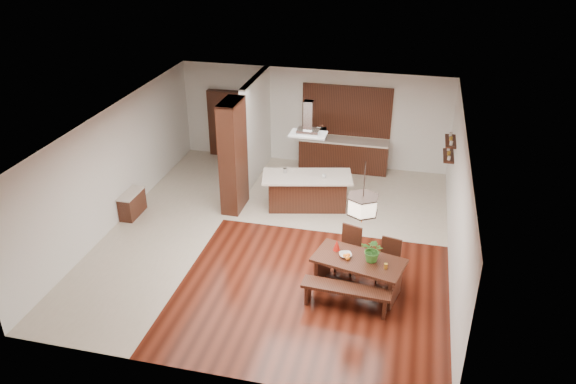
% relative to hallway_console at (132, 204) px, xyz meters
% --- Properties ---
extents(room_shell, '(9.00, 9.04, 2.92)m').
position_rel_hallway_console_xyz_m(room_shell, '(3.81, -0.20, 1.75)').
color(room_shell, '#37120A').
rests_on(room_shell, ground).
extents(tile_hallway, '(2.50, 9.00, 0.01)m').
position_rel_hallway_console_xyz_m(tile_hallway, '(1.06, -0.20, -0.31)').
color(tile_hallway, beige).
rests_on(tile_hallway, ground).
extents(tile_kitchen, '(5.50, 4.00, 0.01)m').
position_rel_hallway_console_xyz_m(tile_kitchen, '(5.06, 2.30, -0.31)').
color(tile_kitchen, beige).
rests_on(tile_kitchen, ground).
extents(soffit_band, '(8.00, 9.00, 0.02)m').
position_rel_hallway_console_xyz_m(soffit_band, '(3.81, -0.20, 2.57)').
color(soffit_band, '#421C10').
rests_on(soffit_band, room_shell).
extents(partition_pier, '(0.45, 1.00, 2.90)m').
position_rel_hallway_console_xyz_m(partition_pier, '(2.41, 1.00, 1.14)').
color(partition_pier, black).
rests_on(partition_pier, ground).
extents(partition_stub, '(0.18, 2.40, 2.90)m').
position_rel_hallway_console_xyz_m(partition_stub, '(2.41, 3.10, 1.14)').
color(partition_stub, silver).
rests_on(partition_stub, ground).
extents(hallway_console, '(0.37, 0.88, 0.63)m').
position_rel_hallway_console_xyz_m(hallway_console, '(0.00, 0.00, 0.00)').
color(hallway_console, black).
rests_on(hallway_console, ground).
extents(hallway_doorway, '(1.10, 0.20, 2.10)m').
position_rel_hallway_console_xyz_m(hallway_doorway, '(1.11, 4.20, 0.74)').
color(hallway_doorway, black).
rests_on(hallway_doorway, ground).
extents(rear_counter, '(2.60, 0.62, 0.95)m').
position_rel_hallway_console_xyz_m(rear_counter, '(4.81, 4.00, 0.16)').
color(rear_counter, black).
rests_on(rear_counter, ground).
extents(kitchen_window, '(2.60, 0.08, 1.50)m').
position_rel_hallway_console_xyz_m(kitchen_window, '(4.81, 4.26, 1.44)').
color(kitchen_window, brown).
rests_on(kitchen_window, room_shell).
extents(shelf_lower, '(0.26, 0.90, 0.04)m').
position_rel_hallway_console_xyz_m(shelf_lower, '(7.68, 2.40, 1.08)').
color(shelf_lower, black).
rests_on(shelf_lower, room_shell).
extents(shelf_upper, '(0.26, 0.90, 0.04)m').
position_rel_hallway_console_xyz_m(shelf_upper, '(7.68, 2.40, 1.49)').
color(shelf_upper, black).
rests_on(shelf_upper, room_shell).
extents(dining_table, '(1.96, 1.29, 0.75)m').
position_rel_hallway_console_xyz_m(dining_table, '(5.95, -1.79, 0.24)').
color(dining_table, black).
rests_on(dining_table, ground).
extents(dining_bench, '(1.77, 0.48, 0.49)m').
position_rel_hallway_console_xyz_m(dining_bench, '(5.80, -2.42, -0.07)').
color(dining_bench, black).
rests_on(dining_bench, ground).
extents(dining_chair_left, '(0.56, 0.56, 1.02)m').
position_rel_hallway_console_xyz_m(dining_chair_left, '(5.64, -1.15, 0.19)').
color(dining_chair_left, black).
rests_on(dining_chair_left, ground).
extents(dining_chair_right, '(0.50, 0.50, 0.96)m').
position_rel_hallway_console_xyz_m(dining_chair_right, '(6.51, -1.36, 0.16)').
color(dining_chair_right, black).
rests_on(dining_chair_right, ground).
extents(pendant_lantern, '(0.64, 0.64, 1.31)m').
position_rel_hallway_console_xyz_m(pendant_lantern, '(5.95, -1.79, 1.93)').
color(pendant_lantern, beige).
rests_on(pendant_lantern, room_shell).
extents(foliage_plant, '(0.55, 0.52, 0.50)m').
position_rel_hallway_console_xyz_m(foliage_plant, '(6.22, -1.79, 0.69)').
color(foliage_plant, '#326C24').
rests_on(foliage_plant, dining_table).
extents(fruit_bowl, '(0.32, 0.32, 0.06)m').
position_rel_hallway_console_xyz_m(fruit_bowl, '(5.67, -1.75, 0.46)').
color(fruit_bowl, beige).
rests_on(fruit_bowl, dining_table).
extents(napkin_cone, '(0.20, 0.20, 0.24)m').
position_rel_hallway_console_xyz_m(napkin_cone, '(5.46, -1.56, 0.55)').
color(napkin_cone, '#A9150C').
rests_on(napkin_cone, dining_table).
extents(gold_ornament, '(0.09, 0.09, 0.11)m').
position_rel_hallway_console_xyz_m(gold_ornament, '(6.50, -1.98, 0.49)').
color(gold_ornament, gold).
rests_on(gold_ornament, dining_table).
extents(kitchen_island, '(2.43, 1.47, 0.94)m').
position_rel_hallway_console_xyz_m(kitchen_island, '(4.24, 1.42, 0.17)').
color(kitchen_island, black).
rests_on(kitchen_island, ground).
extents(range_hood, '(0.90, 0.55, 0.87)m').
position_rel_hallway_console_xyz_m(range_hood, '(4.24, 1.42, 2.15)').
color(range_hood, silver).
rests_on(range_hood, room_shell).
extents(island_cup, '(0.12, 0.12, 0.09)m').
position_rel_hallway_console_xyz_m(island_cup, '(4.67, 1.35, 0.67)').
color(island_cup, silver).
rests_on(island_cup, kitchen_island).
extents(microwave, '(0.54, 0.42, 0.27)m').
position_rel_hallway_console_xyz_m(microwave, '(4.03, 3.97, 0.77)').
color(microwave, '#BBBCC2').
rests_on(microwave, rear_counter).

